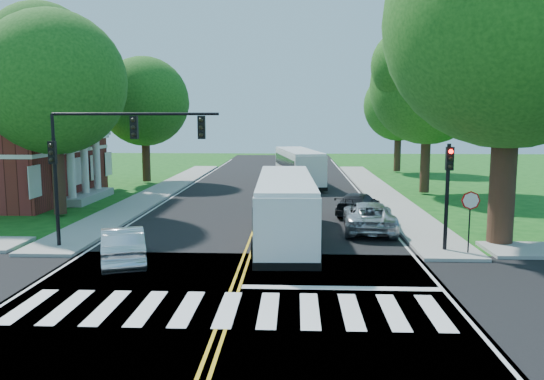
# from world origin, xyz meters

# --- Properties ---
(ground) EXTENTS (140.00, 140.00, 0.00)m
(ground) POSITION_xyz_m (0.00, 0.00, 0.00)
(ground) COLOR #114713
(ground) RESTS_ON ground
(road) EXTENTS (14.00, 96.00, 0.01)m
(road) POSITION_xyz_m (0.00, 18.00, 0.01)
(road) COLOR black
(road) RESTS_ON ground
(cross_road) EXTENTS (60.00, 12.00, 0.01)m
(cross_road) POSITION_xyz_m (0.00, 0.00, 0.01)
(cross_road) COLOR black
(cross_road) RESTS_ON ground
(center_line) EXTENTS (0.36, 70.00, 0.01)m
(center_line) POSITION_xyz_m (0.00, 22.00, 0.01)
(center_line) COLOR gold
(center_line) RESTS_ON road
(edge_line_w) EXTENTS (0.12, 70.00, 0.01)m
(edge_line_w) POSITION_xyz_m (-6.80, 22.00, 0.01)
(edge_line_w) COLOR silver
(edge_line_w) RESTS_ON road
(edge_line_e) EXTENTS (0.12, 70.00, 0.01)m
(edge_line_e) POSITION_xyz_m (6.80, 22.00, 0.01)
(edge_line_e) COLOR silver
(edge_line_e) RESTS_ON road
(crosswalk) EXTENTS (12.60, 3.00, 0.01)m
(crosswalk) POSITION_xyz_m (0.00, -0.50, 0.02)
(crosswalk) COLOR silver
(crosswalk) RESTS_ON road
(stop_bar) EXTENTS (6.60, 0.40, 0.01)m
(stop_bar) POSITION_xyz_m (3.50, 1.60, 0.02)
(stop_bar) COLOR silver
(stop_bar) RESTS_ON road
(sidewalk_nw) EXTENTS (2.60, 40.00, 0.15)m
(sidewalk_nw) POSITION_xyz_m (-8.30, 25.00, 0.07)
(sidewalk_nw) COLOR gray
(sidewalk_nw) RESTS_ON ground
(sidewalk_ne) EXTENTS (2.60, 40.00, 0.15)m
(sidewalk_ne) POSITION_xyz_m (8.30, 25.00, 0.07)
(sidewalk_ne) COLOR gray
(sidewalk_ne) RESTS_ON ground
(tree_ne_big) EXTENTS (10.80, 10.80, 14.91)m
(tree_ne_big) POSITION_xyz_m (11.00, 8.00, 9.62)
(tree_ne_big) COLOR #371F16
(tree_ne_big) RESTS_ON ground
(tree_west_near) EXTENTS (8.00, 8.00, 11.40)m
(tree_west_near) POSITION_xyz_m (-11.50, 14.00, 7.53)
(tree_west_near) COLOR #371F16
(tree_west_near) RESTS_ON ground
(tree_west_far) EXTENTS (7.60, 7.60, 10.67)m
(tree_west_far) POSITION_xyz_m (-11.00, 30.00, 7.00)
(tree_west_far) COLOR #371F16
(tree_west_far) RESTS_ON ground
(tree_east_mid) EXTENTS (8.40, 8.40, 11.93)m
(tree_east_mid) POSITION_xyz_m (11.50, 24.00, 7.86)
(tree_east_mid) COLOR #371F16
(tree_east_mid) RESTS_ON ground
(tree_east_far) EXTENTS (7.20, 7.20, 10.34)m
(tree_east_far) POSITION_xyz_m (12.50, 40.00, 6.86)
(tree_east_far) COLOR #371F16
(tree_east_far) RESTS_ON ground
(signal_nw) EXTENTS (7.15, 0.46, 5.66)m
(signal_nw) POSITION_xyz_m (-5.86, 6.43, 4.38)
(signal_nw) COLOR black
(signal_nw) RESTS_ON ground
(signal_ne) EXTENTS (0.30, 0.46, 4.40)m
(signal_ne) POSITION_xyz_m (8.20, 6.44, 2.96)
(signal_ne) COLOR black
(signal_ne) RESTS_ON ground
(stop_sign) EXTENTS (0.76, 0.08, 2.53)m
(stop_sign) POSITION_xyz_m (9.00, 5.98, 2.03)
(stop_sign) COLOR black
(stop_sign) RESTS_ON ground
(bus_lead) EXTENTS (3.02, 11.42, 2.93)m
(bus_lead) POSITION_xyz_m (1.50, 8.59, 1.56)
(bus_lead) COLOR silver
(bus_lead) RESTS_ON road
(bus_follow) EXTENTS (4.32, 11.62, 2.94)m
(bus_follow) POSITION_xyz_m (2.20, 29.34, 1.56)
(bus_follow) COLOR silver
(bus_follow) RESTS_ON road
(hatchback) EXTENTS (2.92, 4.67, 1.45)m
(hatchback) POSITION_xyz_m (-4.65, 4.22, 0.74)
(hatchback) COLOR #BABCC1
(hatchback) RESTS_ON road
(suv) EXTENTS (2.80, 5.44, 1.47)m
(suv) POSITION_xyz_m (5.62, 10.67, 0.75)
(suv) COLOR #BABDC2
(suv) RESTS_ON road
(dark_sedan) EXTENTS (3.30, 4.85, 1.30)m
(dark_sedan) POSITION_xyz_m (5.60, 15.05, 0.66)
(dark_sedan) COLOR black
(dark_sedan) RESTS_ON road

